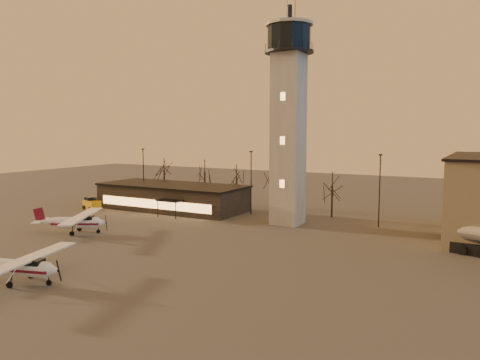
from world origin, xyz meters
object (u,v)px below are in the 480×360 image
object	(u,v)px
terminal	(173,197)
cessna_rear	(79,224)
service_cart	(92,205)
control_tower	(289,109)
cessna_front	(25,271)

from	to	relation	value
terminal	cessna_rear	xyz separation A→B (m)	(0.73, -20.95, -0.98)
cessna_rear	service_cart	size ratio (longest dim) A/B	3.17
control_tower	cessna_front	xyz separation A→B (m)	(-9.74, -35.50, -15.18)
control_tower	terminal	distance (m)	26.24
terminal	cessna_rear	world-z (taller)	terminal
terminal	cessna_front	xyz separation A→B (m)	(12.26, -37.49, -1.02)
cessna_rear	service_cart	xyz separation A→B (m)	(-12.81, 14.29, -0.38)
control_tower	cessna_front	distance (m)	39.82
control_tower	cessna_rear	xyz separation A→B (m)	(-21.26, -18.97, -15.14)
terminal	cessna_front	distance (m)	39.45
control_tower	service_cart	bearing A→B (deg)	-172.19
cessna_front	service_cart	distance (m)	39.27
control_tower	cessna_rear	distance (m)	32.27
cessna_front	service_cart	xyz separation A→B (m)	(-24.33, 30.83, -0.34)
cessna_rear	service_cart	bearing A→B (deg)	102.64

